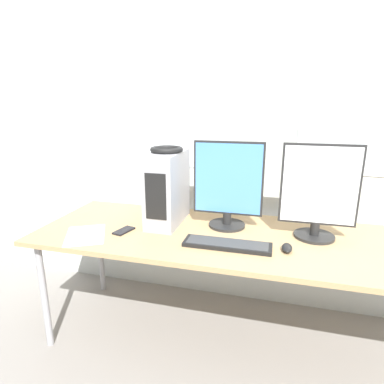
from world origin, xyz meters
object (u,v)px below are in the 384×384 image
(monitor_main, at_px, (228,185))
(mouse, at_px, (287,248))
(cell_phone, at_px, (124,231))
(monitor_right_near, at_px, (319,192))
(keyboard, at_px, (227,244))
(headphones, at_px, (167,150))
(pc_tower, at_px, (167,188))

(monitor_main, distance_m, mouse, 0.50)
(cell_phone, bearing_deg, monitor_right_near, 25.05)
(keyboard, relative_size, mouse, 4.39)
(headphones, xyz_separation_m, monitor_right_near, (0.87, -0.02, -0.20))
(monitor_main, bearing_deg, cell_phone, -157.05)
(mouse, xyz_separation_m, cell_phone, (-0.92, 0.02, -0.01))
(keyboard, bearing_deg, cell_phone, 175.66)
(pc_tower, bearing_deg, headphones, 90.00)
(monitor_right_near, distance_m, cell_phone, 1.12)
(cell_phone, bearing_deg, mouse, 13.44)
(monitor_main, height_order, keyboard, monitor_main)
(headphones, bearing_deg, monitor_right_near, -1.29)
(cell_phone, bearing_deg, keyboard, 10.22)
(monitor_main, relative_size, cell_phone, 3.57)
(monitor_main, bearing_deg, headphones, -176.30)
(pc_tower, distance_m, keyboard, 0.54)
(monitor_right_near, xyz_separation_m, mouse, (-0.15, -0.22, -0.25))
(monitor_right_near, relative_size, cell_phone, 3.61)
(pc_tower, height_order, monitor_right_near, monitor_right_near)
(cell_phone, bearing_deg, headphones, 62.05)
(pc_tower, bearing_deg, keyboard, -32.21)
(headphones, relative_size, cell_phone, 1.36)
(keyboard, bearing_deg, monitor_main, 99.34)
(mouse, distance_m, cell_phone, 0.92)
(keyboard, distance_m, mouse, 0.31)
(mouse, bearing_deg, monitor_right_near, 55.27)
(pc_tower, distance_m, monitor_main, 0.38)
(pc_tower, height_order, headphones, headphones)
(headphones, bearing_deg, cell_phone, -132.51)
(keyboard, distance_m, cell_phone, 0.62)
(keyboard, xyz_separation_m, cell_phone, (-0.62, 0.05, -0.01))
(pc_tower, distance_m, monitor_right_near, 0.88)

